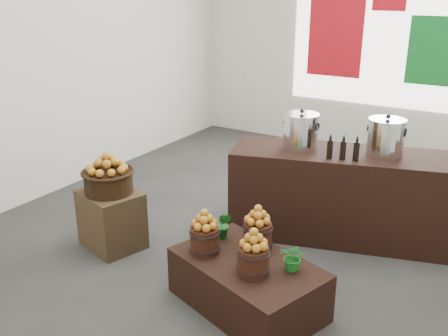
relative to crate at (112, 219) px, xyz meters
The scene contains 21 objects.
ground 1.73m from the crate, 41.64° to the left, with size 7.00×7.00×0.00m, color #383735.
back_wall 5.09m from the crate, 74.67° to the left, with size 6.00×0.04×4.00m, color silver.
back_opening 5.15m from the crate, 71.20° to the left, with size 3.20×0.02×2.40m, color white.
deco_red_left 4.91m from the crate, 81.72° to the left, with size 0.90×0.04×1.40m, color #B80E19.
deco_green_right 5.27m from the crate, 64.75° to the left, with size 0.70×0.04×1.00m, color #106923.
crate is the anchor object (origin of this frame).
wicker_basket 0.42m from the crate, ahead, with size 0.49×0.49×0.22m, color black.
apples_in_basket 0.63m from the crate, ahead, with size 0.38×0.38×0.21m, color maroon, non-canonical shape.
display_table 1.75m from the crate, ahead, with size 1.26×0.77×0.44m, color black.
apple_bucket_front_left 1.39m from the crate, 10.37° to the right, with size 0.25×0.25×0.23m, color #3D1A10.
apples_in_bucket_front_left 1.43m from the crate, 10.37° to the right, with size 0.19×0.19×0.17m, color maroon, non-canonical shape.
apple_bucket_front_right 1.91m from the crate, 10.14° to the right, with size 0.25×0.25×0.23m, color #3D1A10.
apples_in_bucket_front_right 1.94m from the crate, 10.14° to the right, with size 0.19×0.19×0.17m, color maroon, non-canonical shape.
apple_bucket_rear 1.71m from the crate, ahead, with size 0.25×0.25×0.23m, color #3D1A10.
apples_in_bucket_rear 1.75m from the crate, ahead, with size 0.19×0.19×0.17m, color maroon, non-canonical shape.
herb_garnish_right 2.13m from the crate, ahead, with size 0.21×0.18×0.24m, color #16691D.
herb_garnish_left 1.38m from the crate, ahead, with size 0.14×0.12×0.26m, color #16691D.
counter 2.47m from the crate, 36.83° to the left, with size 2.36×0.75×0.97m, color black.
stock_pot_left 2.19m from the crate, 41.55° to the left, with size 0.37×0.37×0.37m, color silver.
stock_pot_center 2.95m from the crate, 34.20° to the left, with size 0.37×0.37×0.37m, color silver.
oil_cruets 2.53m from the crate, 31.52° to the left, with size 0.26×0.06×0.27m, color black, non-canonical shape.
Camera 1 is at (2.21, -4.53, 2.61)m, focal length 40.00 mm.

